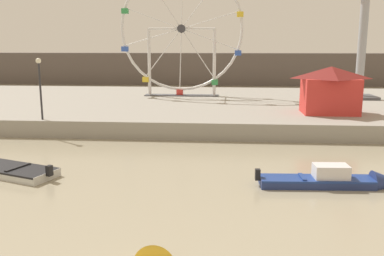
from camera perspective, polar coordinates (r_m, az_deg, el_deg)
quay_promenade at (r=34.81m, az=1.83°, el=2.98°), size 110.00×21.00×1.06m
distant_town_skyline at (r=59.27m, az=3.03°, el=8.04°), size 140.00×3.00×4.40m
motorboat_navy_blue at (r=17.82m, az=19.53°, el=-6.71°), size 5.92×1.29×1.20m
ferris_wheel_white_frame at (r=37.37m, az=-1.45°, el=13.05°), size 10.76×1.20×11.24m
drop_tower_steel_tower at (r=38.24m, az=22.33°, el=12.65°), size 2.80×2.80×11.67m
carnival_booth_red_striped at (r=29.15m, az=18.32°, el=5.04°), size 3.85×2.77×3.11m
promenade_lamp_near at (r=26.93m, az=-20.04°, el=6.24°), size 0.32×0.32×3.72m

